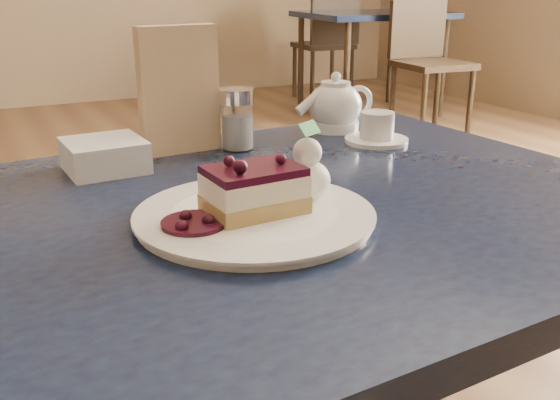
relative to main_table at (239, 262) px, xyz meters
name	(u,v)px	position (x,y,z in m)	size (l,w,h in m)	color
main_table	(239,262)	(0.00, 0.00, 0.00)	(1.21, 0.84, 0.73)	#132033
dessert_plate	(255,216)	(0.00, -0.05, 0.08)	(0.29, 0.29, 0.01)	white
cheesecake_slice	(254,190)	(0.00, -0.05, 0.12)	(0.12, 0.09, 0.06)	tan
whipped_cream	(307,180)	(0.09, -0.03, 0.12)	(0.06, 0.06, 0.05)	white
berry_sauce	(194,223)	(-0.08, -0.06, 0.09)	(0.08, 0.08, 0.01)	black
tea_set	(343,111)	(0.36, 0.31, 0.12)	(0.18, 0.23, 0.10)	white
menu_card	(179,90)	(0.03, 0.31, 0.18)	(0.14, 0.03, 0.22)	beige
sugar_shaker	(237,119)	(0.12, 0.28, 0.13)	(0.06, 0.06, 0.11)	white
napkin_stack	(105,155)	(-0.12, 0.26, 0.10)	(0.12, 0.12, 0.05)	white
bg_table_far_right	(369,105)	(2.58, 3.37, -0.58)	(1.11, 1.90, 1.27)	#132033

